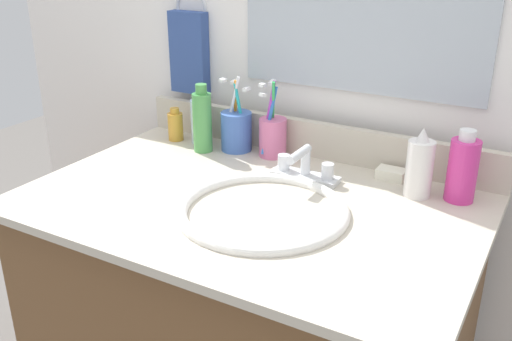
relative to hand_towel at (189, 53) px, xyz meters
name	(u,v)px	position (x,y,z in m)	size (l,w,h in m)	color
countertop	(249,203)	(0.38, -0.32, -0.23)	(0.96, 0.63, 0.02)	beige
backsplash	(310,138)	(0.38, -0.02, -0.18)	(0.96, 0.02, 0.09)	beige
back_wall	(317,197)	(0.38, 0.04, -0.37)	(2.06, 0.04, 1.30)	white
towel_ring	(191,7)	(0.00, 0.02, 0.12)	(0.10, 0.10, 0.01)	silver
hand_towel	(189,53)	(0.00, 0.00, 0.00)	(0.11, 0.04, 0.22)	#334C8C
sink_basin	(263,226)	(0.43, -0.37, -0.25)	(0.35, 0.35, 0.11)	white
faucet	(304,168)	(0.43, -0.17, -0.19)	(0.16, 0.10, 0.08)	silver
bottle_toner_green	(202,121)	(0.13, -0.13, -0.14)	(0.05, 0.05, 0.18)	#4C9E4C
bottle_soap_pink	(463,169)	(0.77, -0.11, -0.15)	(0.06, 0.06, 0.16)	#D8338C
bottle_oil_amber	(175,126)	(0.01, -0.10, -0.18)	(0.04, 0.04, 0.09)	gold
bottle_lotion_white	(419,167)	(0.68, -0.13, -0.15)	(0.06, 0.06, 0.15)	white
bottle_gel_clear	(200,120)	(0.08, -0.08, -0.16)	(0.05, 0.05, 0.13)	silver
cup_blue_plastic	(236,130)	(0.20, -0.08, -0.17)	(0.08, 0.08, 0.19)	#3F66B7
cup_pink	(273,136)	(0.30, -0.07, -0.17)	(0.07, 0.08, 0.19)	#D16693
soap_bar	(391,174)	(0.61, -0.07, -0.21)	(0.06, 0.04, 0.02)	white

